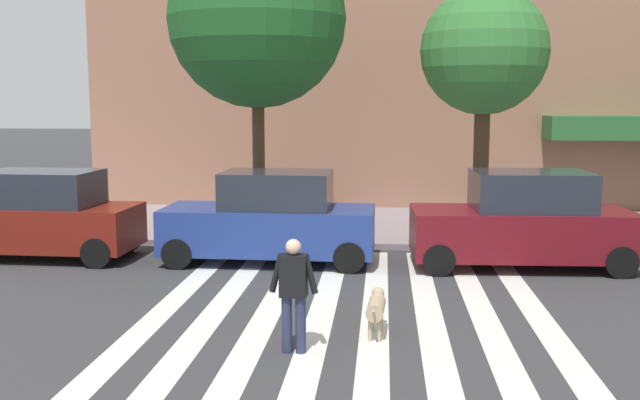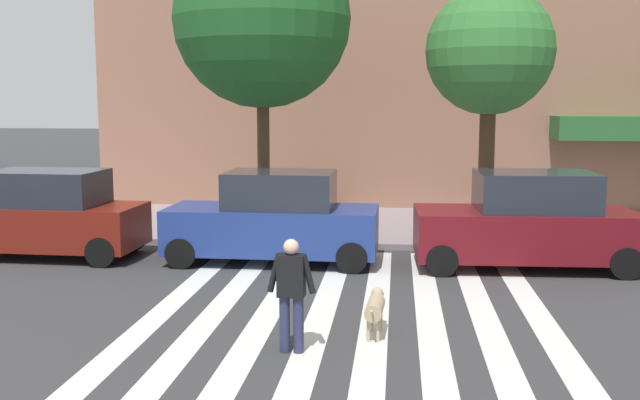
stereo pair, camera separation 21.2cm
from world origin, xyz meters
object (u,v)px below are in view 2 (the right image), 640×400
parked_car_near_curb (42,216)px  street_tree_middle (490,53)px  parked_car_third_in_line (527,223)px  pedestrian_dog_walker (291,289)px  dog_on_leash (375,307)px  street_tree_nearest (262,19)px  parked_car_behind_first (274,220)px

parked_car_near_curb → street_tree_middle: street_tree_middle is taller
parked_car_third_in_line → street_tree_middle: bearing=100.5°
pedestrian_dog_walker → dog_on_leash: (1.16, 0.88, -0.48)m
pedestrian_dog_walker → street_tree_middle: bearing=66.9°
street_tree_nearest → pedestrian_dog_walker: bearing=-76.9°
street_tree_nearest → dog_on_leash: bearing=-67.2°
parked_car_near_curb → dog_on_leash: 9.14m
dog_on_leash → parked_car_third_in_line: bearing=57.6°
street_tree_nearest → pedestrian_dog_walker: size_ratio=4.62×
parked_car_behind_first → dog_on_leash: 5.41m
parked_car_behind_first → street_tree_nearest: (-0.68, 2.40, 4.58)m
parked_car_near_curb → parked_car_behind_first: (5.37, 0.00, 0.00)m
parked_car_near_curb → street_tree_nearest: bearing=27.1°
parked_car_third_in_line → parked_car_near_curb: bearing=-180.0°
dog_on_leash → street_tree_nearest: bearing=112.8°
parked_car_behind_first → parked_car_third_in_line: 5.44m
parked_car_behind_first → pedestrian_dog_walker: size_ratio=2.83×
parked_car_near_curb → parked_car_behind_first: size_ratio=1.00×
parked_car_behind_first → street_tree_nearest: street_tree_nearest is taller
street_tree_middle → dog_on_leash: 9.23m
pedestrian_dog_walker → parked_car_third_in_line: bearing=53.5°
parked_car_behind_first → dog_on_leash: bearing=-63.9°
parked_car_behind_first → parked_car_third_in_line: parked_car_third_in_line is taller
street_tree_middle → dog_on_leash: street_tree_middle is taller
parked_car_near_curb → parked_car_behind_first: bearing=0.0°
dog_on_leash → parked_car_behind_first: bearing=116.1°
parked_car_behind_first → pedestrian_dog_walker: 5.84m
dog_on_leash → pedestrian_dog_walker: bearing=-142.8°
parked_car_behind_first → street_tree_nearest: 5.21m
parked_car_near_curb → pedestrian_dog_walker: (6.58, -5.72, -0.02)m
street_tree_nearest → parked_car_near_curb: bearing=-152.9°
parked_car_third_in_line → pedestrian_dog_walker: bearing=-126.5°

